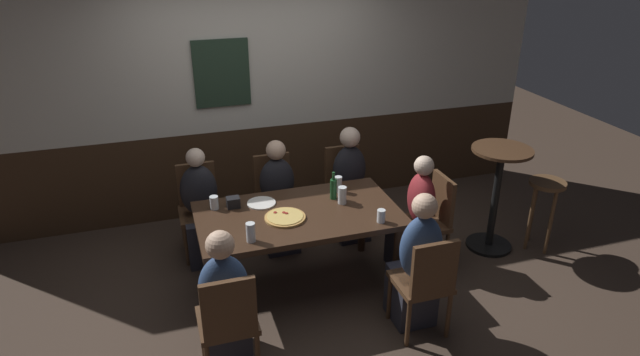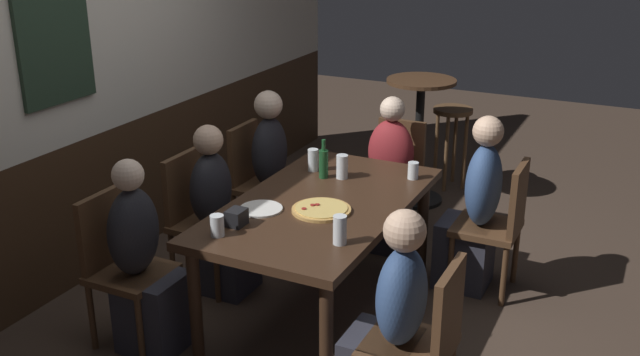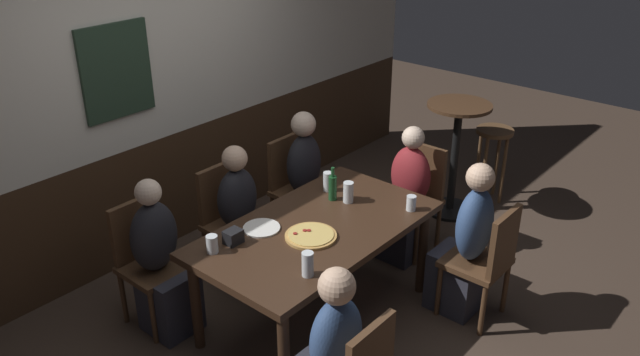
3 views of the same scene
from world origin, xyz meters
TOP-DOWN VIEW (x-y plane):
  - ground_plane at (0.00, 0.00)m, footprint 12.00×12.00m
  - wall_back at (-0.00, 1.65)m, footprint 6.40×0.13m
  - dining_table at (0.00, 0.00)m, footprint 1.68×0.94m
  - chair_mid_far at (0.00, 0.89)m, footprint 0.40×0.40m
  - chair_right_far at (0.74, 0.89)m, footprint 0.40×0.40m
  - chair_right_near at (0.74, -0.89)m, footprint 0.40×0.40m
  - chair_left_far at (-0.74, 0.89)m, footprint 0.40×0.40m
  - chair_head_east at (1.26, 0.00)m, footprint 0.40×0.40m
  - person_mid_far at (-0.00, 0.72)m, footprint 0.34×0.37m
  - person_right_far at (0.74, 0.72)m, footprint 0.34×0.37m
  - person_right_near at (0.74, -0.72)m, footprint 0.34×0.37m
  - person_left_far at (-0.74, 0.72)m, footprint 0.34×0.37m
  - person_head_east at (1.09, 0.00)m, footprint 0.37×0.34m
  - pizza at (-0.13, -0.07)m, footprint 0.34×0.34m
  - pint_glass_amber at (0.41, 0.05)m, footprint 0.07×0.07m
  - beer_glass_half at (-0.66, 0.28)m, footprint 0.07×0.07m
  - highball_clear at (0.59, -0.35)m, footprint 0.07×0.07m
  - tumbler_short at (-0.46, -0.33)m, footprint 0.07×0.07m
  - beer_glass_tall at (0.45, 0.28)m, footprint 0.07×0.07m
  - beer_bottle_green at (0.36, 0.16)m, footprint 0.06×0.06m
  - plate_white_large at (-0.26, 0.25)m, footprint 0.25×0.25m
  - condiment_caddy at (-0.50, 0.26)m, footprint 0.11×0.09m
  - side_bar_table at (1.98, 0.07)m, footprint 0.56×0.56m
  - bar_stool at (2.43, -0.08)m, footprint 0.34×0.34m

SIDE VIEW (x-z plane):
  - ground_plane at x=0.00m, z-range 0.00..0.00m
  - person_head_east at x=1.09m, z-range -0.09..1.01m
  - person_mid_far at x=0.00m, z-range -0.09..1.01m
  - person_left_far at x=-0.74m, z-range -0.09..1.02m
  - person_right_far at x=0.74m, z-range -0.09..1.07m
  - person_right_near at x=0.74m, z-range -0.09..1.07m
  - chair_mid_far at x=0.00m, z-range 0.06..0.94m
  - chair_right_far at x=0.74m, z-range 0.06..0.94m
  - chair_right_near at x=0.74m, z-range 0.06..0.94m
  - chair_left_far at x=-0.74m, z-range 0.06..0.94m
  - chair_head_east at x=1.26m, z-range 0.06..0.94m
  - bar_stool at x=2.43m, z-range 0.20..0.92m
  - side_bar_table at x=1.98m, z-range 0.09..1.14m
  - dining_table at x=0.00m, z-range 0.29..1.03m
  - plate_white_large at x=-0.26m, z-range 0.74..0.75m
  - pizza at x=-0.13m, z-range 0.74..0.77m
  - condiment_caddy at x=-0.50m, z-range 0.74..0.83m
  - highball_clear at x=0.59m, z-range 0.73..0.84m
  - beer_glass_half at x=-0.66m, z-range 0.73..0.85m
  - beer_glass_tall at x=0.45m, z-range 0.73..0.88m
  - tumbler_short at x=-0.46m, z-range 0.73..0.88m
  - pint_glass_amber at x=0.41m, z-range 0.73..0.88m
  - beer_bottle_green at x=0.36m, z-range 0.71..0.96m
  - wall_back at x=0.00m, z-range 0.00..2.60m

